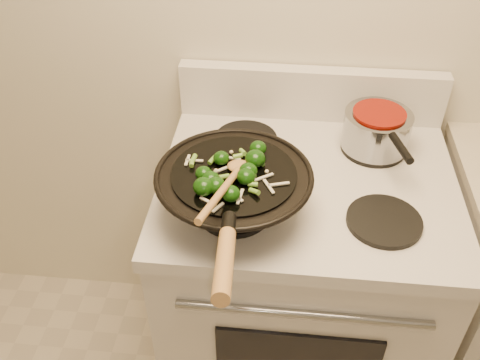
# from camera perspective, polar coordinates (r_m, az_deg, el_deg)

# --- Properties ---
(stove) EXTENTS (0.78, 0.67, 1.08)m
(stove) POSITION_cam_1_polar(r_m,az_deg,el_deg) (1.74, 6.07, -11.24)
(stove) COLOR silver
(stove) RESTS_ON ground
(wok) EXTENTS (0.37, 0.61, 0.21)m
(wok) POSITION_cam_1_polar(r_m,az_deg,el_deg) (1.25, -0.65, -1.12)
(wok) COLOR black
(wok) RESTS_ON stove
(stirfry) EXTENTS (0.25, 0.24, 0.04)m
(stirfry) POSITION_cam_1_polar(r_m,az_deg,el_deg) (1.20, -0.96, 0.79)
(stirfry) COLOR black
(stirfry) RESTS_ON wok
(wooden_spoon) EXTENTS (0.10, 0.29, 0.08)m
(wooden_spoon) POSITION_cam_1_polar(r_m,az_deg,el_deg) (1.16, -1.09, -0.07)
(wooden_spoon) COLOR #A1753F
(wooden_spoon) RESTS_ON wok
(saucepan) EXTENTS (0.18, 0.29, 0.11)m
(saucepan) POSITION_cam_1_polar(r_m,az_deg,el_deg) (1.52, 14.38, 5.24)
(saucepan) COLOR gray
(saucepan) RESTS_ON stove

